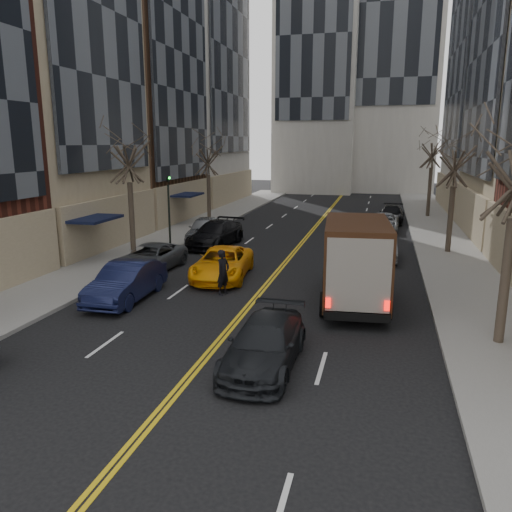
{
  "coord_description": "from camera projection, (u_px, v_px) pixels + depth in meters",
  "views": [
    {
      "loc": [
        4.96,
        -5.43,
        6.37
      ],
      "look_at": [
        0.44,
        12.31,
        2.2
      ],
      "focal_mm": 35.0,
      "sensor_mm": 36.0,
      "label": 1
    }
  ],
  "objects": [
    {
      "name": "sidewalk_left",
      "position": [
        178.0,
        233.0,
        35.4
      ],
      "size": [
        4.0,
        66.0,
        0.15
      ],
      "primitive_type": "cube",
      "color": "slate",
      "rests_on": "ground"
    },
    {
      "name": "sidewalk_right",
      "position": [
        447.0,
        246.0,
        31.07
      ],
      "size": [
        4.0,
        66.0,
        0.15
      ],
      "primitive_type": "cube",
      "color": "slate",
      "rests_on": "ground"
    },
    {
      "name": "streetwall_left",
      "position": [
        101.0,
        17.0,
        37.4
      ],
      "size": [
        14.0,
        49.5,
        36.0
      ],
      "color": "#562319",
      "rests_on": "ground"
    },
    {
      "name": "tree_lf_mid",
      "position": [
        127.0,
        138.0,
        27.29
      ],
      "size": [
        3.2,
        3.2,
        8.91
      ],
      "color": "#382D23",
      "rests_on": "sidewalk_left"
    },
    {
      "name": "tree_lf_far",
      "position": [
        208.0,
        147.0,
        39.7
      ],
      "size": [
        3.2,
        3.2,
        8.12
      ],
      "color": "#382D23",
      "rests_on": "sidewalk_left"
    },
    {
      "name": "tree_rt_mid",
      "position": [
        457.0,
        146.0,
        27.87
      ],
      "size": [
        3.2,
        3.2,
        8.32
      ],
      "color": "#382D23",
      "rests_on": "sidewalk_right"
    },
    {
      "name": "tree_rt_far",
      "position": [
        433.0,
        138.0,
        41.92
      ],
      "size": [
        3.2,
        3.2,
        9.11
      ],
      "color": "#382D23",
      "rests_on": "sidewalk_right"
    },
    {
      "name": "traffic_signal",
      "position": [
        169.0,
        204.0,
        29.68
      ],
      "size": [
        0.29,
        0.26,
        4.7
      ],
      "color": "black",
      "rests_on": "sidewalk_left"
    },
    {
      "name": "ups_truck",
      "position": [
        355.0,
        262.0,
        19.77
      ],
      "size": [
        3.01,
        6.5,
        3.46
      ],
      "rotation": [
        0.0,
        0.0,
        0.09
      ],
      "color": "black",
      "rests_on": "ground"
    },
    {
      "name": "observer_sedan",
      "position": [
        265.0,
        344.0,
        14.42
      ],
      "size": [
        1.93,
        4.72,
        1.37
      ],
      "rotation": [
        0.0,
        0.0,
        -0.0
      ],
      "color": "black",
      "rests_on": "ground"
    },
    {
      "name": "taxi",
      "position": [
        222.0,
        263.0,
        23.9
      ],
      "size": [
        2.94,
        5.42,
        1.44
      ],
      "primitive_type": "imported",
      "rotation": [
        0.0,
        0.0,
        0.11
      ],
      "color": "#FFA70A",
      "rests_on": "ground"
    },
    {
      "name": "pedestrian",
      "position": [
        223.0,
        272.0,
        21.27
      ],
      "size": [
        0.67,
        0.82,
        1.94
      ],
      "primitive_type": "imported",
      "rotation": [
        0.0,
        0.0,
        1.23
      ],
      "color": "black",
      "rests_on": "ground"
    },
    {
      "name": "parked_lf_b",
      "position": [
        126.0,
        282.0,
        20.51
      ],
      "size": [
        1.79,
        4.8,
        1.57
      ],
      "primitive_type": "imported",
      "rotation": [
        0.0,
        0.0,
        0.03
      ],
      "color": "#101433",
      "rests_on": "ground"
    },
    {
      "name": "parked_lf_c",
      "position": [
        150.0,
        258.0,
        25.2
      ],
      "size": [
        2.51,
        4.97,
        1.35
      ],
      "primitive_type": "imported",
      "rotation": [
        0.0,
        0.0,
        -0.06
      ],
      "color": "#46494D",
      "rests_on": "ground"
    },
    {
      "name": "parked_lf_d",
      "position": [
        216.0,
        234.0,
        31.29
      ],
      "size": [
        2.68,
        5.57,
        1.56
      ],
      "primitive_type": "imported",
      "rotation": [
        0.0,
        0.0,
        -0.09
      ],
      "color": "black",
      "rests_on": "ground"
    },
    {
      "name": "parked_lf_e",
      "position": [
        205.0,
        229.0,
        32.85
      ],
      "size": [
        2.46,
        4.93,
        1.61
      ],
      "primitive_type": "imported",
      "rotation": [
        0.0,
        0.0,
        0.12
      ],
      "color": "#9EA2A6",
      "rests_on": "ground"
    },
    {
      "name": "parked_rt_a",
      "position": [
        383.0,
        247.0,
        27.79
      ],
      "size": [
        1.6,
        4.25,
        1.38
      ],
      "primitive_type": "imported",
      "rotation": [
        0.0,
        0.0,
        0.03
      ],
      "color": "#53575B",
      "rests_on": "ground"
    },
    {
      "name": "parked_rt_b",
      "position": [
        384.0,
        222.0,
        36.83
      ],
      "size": [
        2.28,
        4.65,
        1.27
      ],
      "primitive_type": "imported",
      "rotation": [
        0.0,
        0.0,
        -0.04
      ],
      "color": "#A5A9AD",
      "rests_on": "ground"
    },
    {
      "name": "parked_rt_c",
      "position": [
        391.0,
        214.0,
        40.46
      ],
      "size": [
        2.2,
        4.85,
        1.38
      ],
      "primitive_type": "imported",
      "rotation": [
        0.0,
        0.0,
        -0.06
      ],
      "color": "black",
      "rests_on": "ground"
    }
  ]
}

